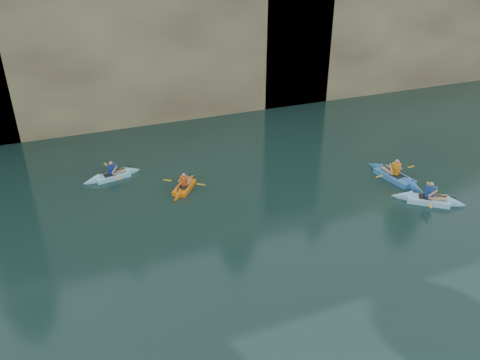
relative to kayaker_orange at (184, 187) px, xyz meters
name	(u,v)px	position (x,y,z in m)	size (l,w,h in m)	color
cliff	(107,11)	(-0.36, 17.88, 5.87)	(70.00, 16.00, 12.00)	tan
cliff_slab_center	(158,30)	(1.64, 10.48, 5.57)	(24.00, 2.40, 11.40)	tan
cliff_slab_east	(412,23)	(21.64, 10.48, 4.79)	(26.00, 2.40, 9.84)	tan
sea_cave_center	(69,108)	(-4.36, 9.83, 1.47)	(3.50, 1.00, 3.20)	black
sea_cave_east	(276,75)	(9.64, 9.83, 2.12)	(5.00, 1.00, 4.50)	black
kayaker_orange	(184,187)	(0.00, 0.00, 0.00)	(2.19, 2.63, 1.06)	orange
kayaker_ltblue_near	(428,199)	(10.00, -5.46, 0.03)	(3.03, 2.66, 1.29)	#98CDFF
kayaker_ltblue_mid	(112,176)	(-3.03, 2.52, 0.01)	(3.09, 2.25, 1.15)	#94E3F8
kayaker_blue_east	(395,176)	(10.09, -2.99, 0.03)	(2.60, 3.83, 1.34)	#3877C1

